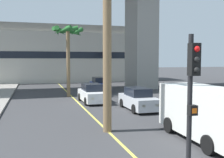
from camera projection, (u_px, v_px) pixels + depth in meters
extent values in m
cube|color=#DBCC4C|center=(78.00, 102.00, 22.04)|extent=(0.14, 56.00, 0.01)
cube|color=gray|center=(141.00, 35.00, 33.13)|extent=(2.80, 4.40, 13.28)
cube|color=beige|center=(56.00, 58.00, 42.98)|extent=(29.87, 8.00, 7.73)
cube|color=#9C998D|center=(55.00, 30.00, 42.65)|extent=(29.27, 7.20, 1.20)
cube|color=black|center=(58.00, 55.00, 39.11)|extent=(26.88, 0.04, 1.00)
cube|color=navy|center=(100.00, 86.00, 29.93)|extent=(1.85, 4.16, 0.80)
cube|color=black|center=(100.00, 80.00, 30.02)|extent=(1.47, 2.10, 0.60)
cube|color=#F2EDCC|center=(108.00, 87.00, 28.10)|extent=(0.24, 0.09, 0.14)
cube|color=#F2EDCC|center=(100.00, 87.00, 27.87)|extent=(0.24, 0.09, 0.14)
cylinder|color=black|center=(110.00, 89.00, 28.92)|extent=(0.24, 0.65, 0.64)
cylinder|color=black|center=(95.00, 90.00, 28.52)|extent=(0.24, 0.65, 0.64)
cylinder|color=black|center=(104.00, 87.00, 31.38)|extent=(0.24, 0.65, 0.64)
cylinder|color=black|center=(91.00, 87.00, 30.97)|extent=(0.24, 0.65, 0.64)
cube|color=#B7BABF|center=(139.00, 102.00, 18.81)|extent=(1.72, 4.11, 0.80)
cube|color=black|center=(138.00, 92.00, 18.90)|extent=(1.40, 2.06, 0.60)
cube|color=#F2EDCC|center=(157.00, 105.00, 17.01)|extent=(0.24, 0.08, 0.14)
cube|color=#F2EDCC|center=(144.00, 106.00, 16.75)|extent=(0.24, 0.08, 0.14)
cylinder|color=black|center=(157.00, 108.00, 17.84)|extent=(0.22, 0.64, 0.64)
cylinder|color=black|center=(134.00, 109.00, 17.38)|extent=(0.22, 0.64, 0.64)
cylinder|color=black|center=(142.00, 102.00, 20.27)|extent=(0.22, 0.64, 0.64)
cylinder|color=black|center=(122.00, 103.00, 19.82)|extent=(0.22, 0.64, 0.64)
cube|color=white|center=(92.00, 95.00, 22.00)|extent=(1.79, 4.14, 0.80)
cube|color=black|center=(92.00, 87.00, 22.09)|extent=(1.44, 2.08, 0.60)
cube|color=#F2EDCC|center=(104.00, 98.00, 20.23)|extent=(0.24, 0.09, 0.14)
cube|color=#F2EDCC|center=(93.00, 99.00, 19.94)|extent=(0.24, 0.09, 0.14)
cylinder|color=black|center=(106.00, 100.00, 21.06)|extent=(0.23, 0.64, 0.64)
cylinder|color=black|center=(86.00, 101.00, 20.56)|extent=(0.23, 0.64, 0.64)
cylinder|color=black|center=(98.00, 96.00, 23.47)|extent=(0.23, 0.64, 0.64)
cylinder|color=black|center=(80.00, 97.00, 22.98)|extent=(0.23, 0.64, 0.64)
cube|color=silver|center=(206.00, 111.00, 11.60)|extent=(2.09, 5.23, 2.10)
cylinder|color=black|center=(209.00, 145.00, 9.92)|extent=(0.27, 0.76, 0.76)
cylinder|color=black|center=(203.00, 122.00, 13.42)|extent=(0.27, 0.76, 0.76)
cylinder|color=black|center=(169.00, 125.00, 12.91)|extent=(0.27, 0.76, 0.76)
cylinder|color=black|center=(189.00, 121.00, 6.36)|extent=(0.12, 0.12, 4.20)
cube|color=black|center=(194.00, 59.00, 6.11)|extent=(0.24, 0.20, 0.76)
sphere|color=red|center=(197.00, 49.00, 6.00)|extent=(0.14, 0.14, 0.14)
sphere|color=black|center=(197.00, 59.00, 6.02)|extent=(0.14, 0.14, 0.14)
sphere|color=black|center=(196.00, 70.00, 6.04)|extent=(0.14, 0.14, 0.14)
cube|color=black|center=(192.00, 110.00, 6.22)|extent=(0.20, 0.16, 0.24)
cube|color=orange|center=(194.00, 111.00, 6.15)|extent=(0.12, 0.03, 0.12)
cylinder|color=brown|center=(68.00, 64.00, 25.18)|extent=(0.35, 0.35, 6.35)
sphere|color=#236028|center=(68.00, 29.00, 24.93)|extent=(0.60, 0.60, 0.60)
cone|color=#236028|center=(78.00, 32.00, 25.27)|extent=(0.54, 1.97, 0.99)
cone|color=#236028|center=(75.00, 33.00, 25.74)|extent=(1.58, 1.79, 1.02)
cone|color=#236028|center=(67.00, 32.00, 25.87)|extent=(1.98, 0.55, 0.85)
cone|color=#236028|center=(60.00, 32.00, 25.38)|extent=(1.67, 1.72, 0.87)
cone|color=#236028|center=(58.00, 32.00, 24.82)|extent=(0.73, 2.00, 0.97)
cone|color=#236028|center=(62.00, 30.00, 24.07)|extent=(1.79, 1.58, 0.92)
cone|color=#236028|center=(68.00, 30.00, 24.00)|extent=(2.00, 0.70, 0.80)
cone|color=#236028|center=(76.00, 32.00, 24.57)|extent=(1.60, 1.76, 1.07)
cylinder|color=brown|center=(107.00, 48.00, 12.83)|extent=(0.42, 0.42, 8.30)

